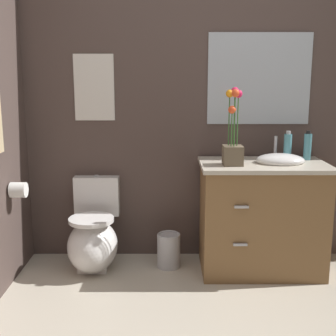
{
  "coord_description": "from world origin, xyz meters",
  "views": [
    {
      "loc": [
        -0.32,
        -2.01,
        1.47
      ],
      "look_at": [
        -0.31,
        1.15,
        0.81
      ],
      "focal_mm": 47.39,
      "sensor_mm": 36.0,
      "label": 1
    }
  ],
  "objects_px": {
    "vanity_cabinet": "(261,216)",
    "toilet_paper_roll": "(18,190)",
    "toilet": "(93,238)",
    "wall_mirror": "(259,79)",
    "flower_vase": "(233,141)",
    "soap_bottle": "(307,146)",
    "lotion_bottle": "(287,146)",
    "trash_bin": "(168,250)",
    "wall_poster": "(94,88)"
  },
  "relations": [
    {
      "from": "trash_bin",
      "to": "toilet_paper_roll",
      "type": "height_order",
      "value": "toilet_paper_roll"
    },
    {
      "from": "soap_bottle",
      "to": "flower_vase",
      "type": "bearing_deg",
      "value": -160.99
    },
    {
      "from": "vanity_cabinet",
      "to": "lotion_bottle",
      "type": "relative_size",
      "value": 4.59
    },
    {
      "from": "vanity_cabinet",
      "to": "toilet_paper_roll",
      "type": "bearing_deg",
      "value": -174.53
    },
    {
      "from": "trash_bin",
      "to": "wall_poster",
      "type": "relative_size",
      "value": 0.53
    },
    {
      "from": "wall_poster",
      "to": "vanity_cabinet",
      "type": "bearing_deg",
      "value": -12.85
    },
    {
      "from": "soap_bottle",
      "to": "trash_bin",
      "type": "distance_m",
      "value": 1.34
    },
    {
      "from": "lotion_bottle",
      "to": "toilet",
      "type": "bearing_deg",
      "value": -176.07
    },
    {
      "from": "soap_bottle",
      "to": "wall_mirror",
      "type": "bearing_deg",
      "value": 155.72
    },
    {
      "from": "toilet",
      "to": "soap_bottle",
      "type": "distance_m",
      "value": 1.79
    },
    {
      "from": "trash_bin",
      "to": "lotion_bottle",
      "type": "bearing_deg",
      "value": 5.19
    },
    {
      "from": "toilet",
      "to": "wall_poster",
      "type": "distance_m",
      "value": 1.17
    },
    {
      "from": "vanity_cabinet",
      "to": "soap_bottle",
      "type": "bearing_deg",
      "value": 20.37
    },
    {
      "from": "flower_vase",
      "to": "soap_bottle",
      "type": "bearing_deg",
      "value": 19.01
    },
    {
      "from": "flower_vase",
      "to": "wall_mirror",
      "type": "height_order",
      "value": "wall_mirror"
    },
    {
      "from": "flower_vase",
      "to": "wall_poster",
      "type": "relative_size",
      "value": 1.08
    },
    {
      "from": "vanity_cabinet",
      "to": "toilet_paper_roll",
      "type": "relative_size",
      "value": 9.29
    },
    {
      "from": "toilet",
      "to": "soap_bottle",
      "type": "relative_size",
      "value": 3.08
    },
    {
      "from": "toilet",
      "to": "wall_poster",
      "type": "bearing_deg",
      "value": 90.0
    },
    {
      "from": "flower_vase",
      "to": "soap_bottle",
      "type": "distance_m",
      "value": 0.64
    },
    {
      "from": "flower_vase",
      "to": "wall_poster",
      "type": "height_order",
      "value": "wall_poster"
    },
    {
      "from": "wall_poster",
      "to": "lotion_bottle",
      "type": "bearing_deg",
      "value": -6.32
    },
    {
      "from": "lotion_bottle",
      "to": "wall_poster",
      "type": "bearing_deg",
      "value": 173.68
    },
    {
      "from": "vanity_cabinet",
      "to": "toilet_paper_roll",
      "type": "xyz_separation_m",
      "value": [
        -1.78,
        -0.17,
        0.25
      ]
    },
    {
      "from": "wall_mirror",
      "to": "toilet",
      "type": "bearing_deg",
      "value": -168.25
    },
    {
      "from": "lotion_bottle",
      "to": "toilet_paper_roll",
      "type": "relative_size",
      "value": 2.02
    },
    {
      "from": "trash_bin",
      "to": "toilet_paper_roll",
      "type": "relative_size",
      "value": 2.47
    },
    {
      "from": "toilet",
      "to": "soap_bottle",
      "type": "bearing_deg",
      "value": 3.68
    },
    {
      "from": "wall_mirror",
      "to": "wall_poster",
      "type": "bearing_deg",
      "value": 180.0
    },
    {
      "from": "toilet",
      "to": "wall_mirror",
      "type": "relative_size",
      "value": 0.86
    },
    {
      "from": "flower_vase",
      "to": "wall_mirror",
      "type": "distance_m",
      "value": 0.62
    },
    {
      "from": "wall_poster",
      "to": "wall_mirror",
      "type": "relative_size",
      "value": 0.64
    },
    {
      "from": "trash_bin",
      "to": "wall_poster",
      "type": "distance_m",
      "value": 1.4
    },
    {
      "from": "lotion_bottle",
      "to": "toilet_paper_roll",
      "type": "height_order",
      "value": "lotion_bottle"
    },
    {
      "from": "soap_bottle",
      "to": "wall_poster",
      "type": "height_order",
      "value": "wall_poster"
    },
    {
      "from": "toilet",
      "to": "toilet_paper_roll",
      "type": "distance_m",
      "value": 0.68
    },
    {
      "from": "soap_bottle",
      "to": "toilet_paper_roll",
      "type": "height_order",
      "value": "soap_bottle"
    },
    {
      "from": "wall_poster",
      "to": "wall_mirror",
      "type": "height_order",
      "value": "wall_mirror"
    },
    {
      "from": "trash_bin",
      "to": "wall_mirror",
      "type": "height_order",
      "value": "wall_mirror"
    },
    {
      "from": "toilet_paper_roll",
      "to": "vanity_cabinet",
      "type": "bearing_deg",
      "value": 5.47
    },
    {
      "from": "toilet",
      "to": "trash_bin",
      "type": "xyz_separation_m",
      "value": [
        0.58,
        0.02,
        -0.11
      ]
    },
    {
      "from": "toilet",
      "to": "flower_vase",
      "type": "distance_m",
      "value": 1.3
    },
    {
      "from": "trash_bin",
      "to": "vanity_cabinet",
      "type": "bearing_deg",
      "value": -3.74
    },
    {
      "from": "vanity_cabinet",
      "to": "lotion_bottle",
      "type": "height_order",
      "value": "lotion_bottle"
    },
    {
      "from": "lotion_bottle",
      "to": "trash_bin",
      "type": "xyz_separation_m",
      "value": [
        -0.91,
        -0.08,
        -0.81
      ]
    },
    {
      "from": "toilet",
      "to": "vanity_cabinet",
      "type": "distance_m",
      "value": 1.3
    },
    {
      "from": "toilet",
      "to": "wall_poster",
      "type": "relative_size",
      "value": 1.35
    },
    {
      "from": "toilet",
      "to": "vanity_cabinet",
      "type": "height_order",
      "value": "vanity_cabinet"
    },
    {
      "from": "soap_bottle",
      "to": "toilet_paper_roll",
      "type": "relative_size",
      "value": 2.03
    },
    {
      "from": "vanity_cabinet",
      "to": "lotion_bottle",
      "type": "xyz_separation_m",
      "value": [
        0.2,
        0.13,
        0.51
      ]
    }
  ]
}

